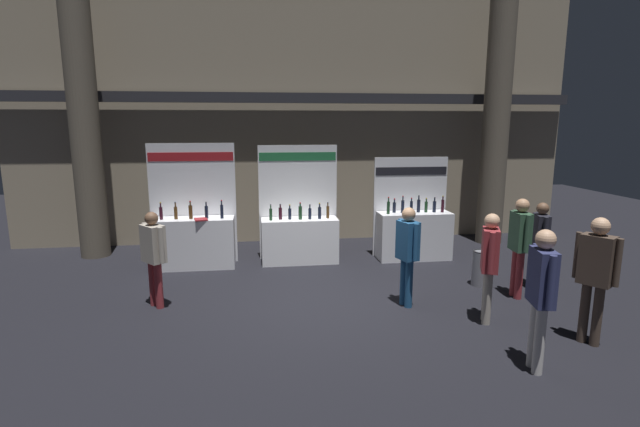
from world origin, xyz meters
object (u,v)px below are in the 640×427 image
(exhibitor_booth_1, at_px, (299,234))
(visitor_2, at_px, (596,269))
(exhibitor_booth_0, at_px, (193,237))
(visitor_7, at_px, (490,258))
(visitor_8, at_px, (520,239))
(exhibitor_booth_2, at_px, (413,232))
(visitor_5, at_px, (540,238))
(visitor_0, at_px, (541,288))
(visitor_6, at_px, (408,248))
(visitor_1, at_px, (154,251))
(trash_bin, at_px, (482,268))

(exhibitor_booth_1, height_order, visitor_2, exhibitor_booth_1)
(visitor_2, bearing_deg, exhibitor_booth_0, 19.58)
(visitor_7, bearing_deg, visitor_8, -24.68)
(exhibitor_booth_2, bearing_deg, exhibitor_booth_1, 178.32)
(visitor_2, bearing_deg, visitor_8, -32.23)
(exhibitor_booth_0, xyz_separation_m, visitor_5, (6.36, -2.20, 0.30))
(visitor_0, height_order, visitor_6, visitor_0)
(visitor_2, bearing_deg, visitor_6, 17.70)
(visitor_1, bearing_deg, exhibitor_booth_2, 72.93)
(exhibitor_booth_1, relative_size, visitor_6, 1.52)
(exhibitor_booth_0, relative_size, visitor_8, 1.48)
(exhibitor_booth_1, height_order, visitor_6, exhibitor_booth_1)
(exhibitor_booth_2, height_order, visitor_0, exhibitor_booth_2)
(trash_bin, relative_size, visitor_0, 0.38)
(trash_bin, height_order, visitor_1, visitor_1)
(visitor_0, relative_size, visitor_1, 1.11)
(exhibitor_booth_1, height_order, visitor_1, exhibitor_booth_1)
(exhibitor_booth_2, xyz_separation_m, visitor_7, (-0.02, -3.49, 0.39))
(visitor_8, bearing_deg, exhibitor_booth_2, 25.02)
(exhibitor_booth_1, xyz_separation_m, visitor_6, (1.50, -2.78, 0.37))
(visitor_0, bearing_deg, visitor_1, -106.62)
(visitor_1, xyz_separation_m, visitor_2, (6.11, -2.16, 0.11))
(visitor_1, height_order, visitor_2, visitor_2)
(visitor_2, distance_m, visitor_7, 1.36)
(trash_bin, xyz_separation_m, visitor_1, (-5.76, -0.27, 0.61))
(exhibitor_booth_2, distance_m, visitor_8, 2.79)
(exhibitor_booth_2, xyz_separation_m, visitor_2, (1.02, -4.36, 0.45))
(exhibitor_booth_2, height_order, visitor_7, exhibitor_booth_2)
(visitor_5, relative_size, visitor_7, 0.95)
(exhibitor_booth_2, height_order, visitor_6, exhibitor_booth_2)
(visitor_7, height_order, visitor_8, visitor_8)
(exhibitor_booth_1, xyz_separation_m, exhibitor_booth_2, (2.53, -0.07, 0.00))
(visitor_6, bearing_deg, exhibitor_booth_1, -168.80)
(exhibitor_booth_0, distance_m, visitor_5, 6.73)
(visitor_2, xyz_separation_m, visitor_5, (0.58, 2.15, -0.12))
(exhibitor_booth_0, bearing_deg, visitor_0, -46.57)
(visitor_1, bearing_deg, visitor_2, 30.10)
(visitor_2, xyz_separation_m, visitor_7, (-1.05, 0.87, -0.06))
(visitor_0, xyz_separation_m, visitor_5, (1.71, 2.71, -0.12))
(visitor_2, bearing_deg, visitor_5, -48.44)
(exhibitor_booth_2, height_order, visitor_8, exhibitor_booth_2)
(exhibitor_booth_1, distance_m, visitor_7, 4.37)
(exhibitor_booth_0, bearing_deg, exhibitor_booth_1, 2.07)
(visitor_7, bearing_deg, visitor_5, -28.53)
(exhibitor_booth_1, distance_m, visitor_2, 5.70)
(exhibitor_booth_1, bearing_deg, visitor_8, -37.02)
(visitor_2, relative_size, visitor_5, 1.11)
(visitor_0, bearing_deg, exhibitor_booth_0, -124.54)
(visitor_0, xyz_separation_m, visitor_7, (0.09, 1.42, -0.06))
(trash_bin, bearing_deg, exhibitor_booth_2, 109.27)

